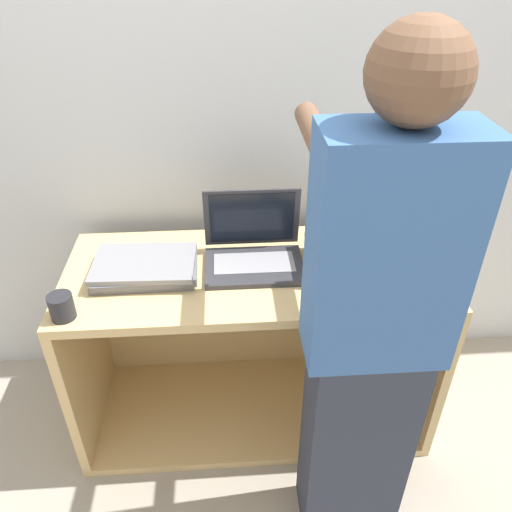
% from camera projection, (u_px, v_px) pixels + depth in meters
% --- Properties ---
extents(ground_plane, '(12.00, 12.00, 0.00)m').
position_uv_depth(ground_plane, '(260.00, 466.00, 2.09)').
color(ground_plane, '#9E9384').
extents(wall_back, '(8.00, 0.05, 2.40)m').
position_uv_depth(wall_back, '(247.00, 129.00, 2.02)').
color(wall_back, silver).
rests_on(wall_back, ground_plane).
extents(cart, '(1.45, 0.61, 0.80)m').
position_uv_depth(cart, '(253.00, 333.00, 2.19)').
color(cart, tan).
rests_on(cart, ground_plane).
extents(laptop_open, '(0.37, 0.29, 0.27)m').
position_uv_depth(laptop_open, '(254.00, 250.00, 1.91)').
color(laptop_open, '#333338').
rests_on(laptop_open, cart).
extents(laptop_stack_left, '(0.39, 0.27, 0.06)m').
position_uv_depth(laptop_stack_left, '(145.00, 267.00, 1.86)').
color(laptop_stack_left, slate).
rests_on(laptop_stack_left, cart).
extents(laptop_stack_right, '(0.39, 0.27, 0.14)m').
position_uv_depth(laptop_stack_right, '(360.00, 249.00, 1.88)').
color(laptop_stack_right, slate).
rests_on(laptop_stack_right, cart).
extents(person, '(0.40, 0.53, 1.75)m').
position_uv_depth(person, '(372.00, 337.00, 1.46)').
color(person, '#2D3342').
rests_on(person, ground_plane).
extents(mug, '(0.08, 0.08, 0.09)m').
position_uv_depth(mug, '(62.00, 307.00, 1.64)').
color(mug, '#232328').
rests_on(mug, cart).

